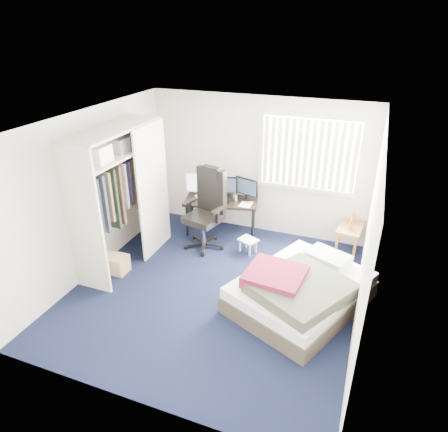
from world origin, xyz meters
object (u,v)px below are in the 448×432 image
desk (222,197)px  nightstand (351,228)px  bed (300,290)px  office_chair (206,217)px

desk → nightstand: desk is taller
nightstand → bed: (-0.51, -1.77, -0.18)m
desk → office_chair: 0.59m
nightstand → office_chair: bearing=-164.6°
office_chair → nightstand: bearing=15.4°
nightstand → bed: 1.85m
desk → office_chair: (-0.06, -0.56, -0.15)m
office_chair → nightstand: 2.47m
desk → office_chair: office_chair is taller
office_chair → bed: bearing=-30.8°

